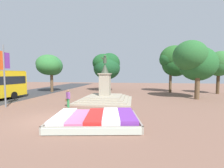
{
  "coord_description": "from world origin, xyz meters",
  "views": [
    {
      "loc": [
        5.44,
        -9.11,
        3.05
      ],
      "look_at": [
        3.56,
        3.79,
        2.16
      ],
      "focal_mm": 24.0,
      "sensor_mm": 36.0,
      "label": 1
    }
  ],
  "objects_px": {
    "statue_monument": "(105,95)",
    "banner_pole": "(4,73)",
    "flower_planter": "(96,119)",
    "pedestrian_with_handbag": "(68,97)"
  },
  "relations": [
    {
      "from": "banner_pole",
      "to": "flower_planter",
      "type": "bearing_deg",
      "value": -19.03
    },
    {
      "from": "banner_pole",
      "to": "statue_monument",
      "type": "bearing_deg",
      "value": 27.72
    },
    {
      "from": "flower_planter",
      "to": "banner_pole",
      "type": "xyz_separation_m",
      "value": [
        -9.3,
        3.21,
        2.88
      ]
    },
    {
      "from": "flower_planter",
      "to": "banner_pole",
      "type": "height_order",
      "value": "banner_pole"
    },
    {
      "from": "statue_monument",
      "to": "pedestrian_with_handbag",
      "type": "height_order",
      "value": "statue_monument"
    },
    {
      "from": "flower_planter",
      "to": "pedestrian_with_handbag",
      "type": "xyz_separation_m",
      "value": [
        -3.62,
        3.97,
        0.64
      ]
    },
    {
      "from": "flower_planter",
      "to": "pedestrian_with_handbag",
      "type": "height_order",
      "value": "pedestrian_with_handbag"
    },
    {
      "from": "statue_monument",
      "to": "banner_pole",
      "type": "distance_m",
      "value": 9.79
    },
    {
      "from": "flower_planter",
      "to": "pedestrian_with_handbag",
      "type": "distance_m",
      "value": 5.42
    },
    {
      "from": "banner_pole",
      "to": "pedestrian_with_handbag",
      "type": "bearing_deg",
      "value": 7.68
    }
  ]
}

